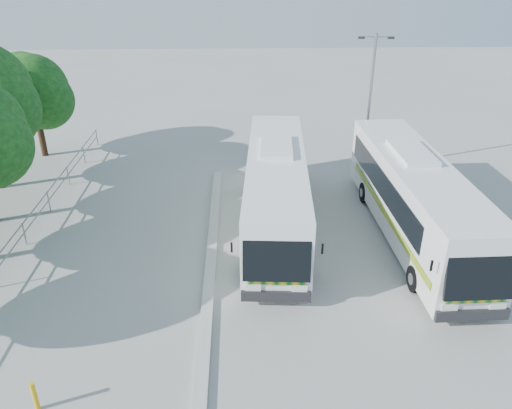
{
  "coord_description": "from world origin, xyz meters",
  "views": [
    {
      "loc": [
        -1.14,
        -15.04,
        10.82
      ],
      "look_at": [
        -0.49,
        2.74,
        1.81
      ],
      "focal_mm": 35.0,
      "sensor_mm": 36.0,
      "label": 1
    }
  ],
  "objects_px": {
    "lamppost": "(370,98)",
    "coach_adjacent": "(415,198)",
    "bollard": "(35,396)",
    "tree_far_e": "(34,91)",
    "coach_main": "(276,189)"
  },
  "relations": [
    {
      "from": "lamppost",
      "to": "coach_adjacent",
      "type": "bearing_deg",
      "value": -83.86
    },
    {
      "from": "coach_adjacent",
      "to": "bollard",
      "type": "bearing_deg",
      "value": -146.93
    },
    {
      "from": "tree_far_e",
      "to": "lamppost",
      "type": "xyz_separation_m",
      "value": [
        18.39,
        -2.86,
        0.13
      ]
    },
    {
      "from": "bollard",
      "to": "lamppost",
      "type": "bearing_deg",
      "value": 52.26
    },
    {
      "from": "tree_far_e",
      "to": "lamppost",
      "type": "height_order",
      "value": "lamppost"
    },
    {
      "from": "lamppost",
      "to": "bollard",
      "type": "distance_m",
      "value": 20.46
    },
    {
      "from": "coach_main",
      "to": "coach_adjacent",
      "type": "bearing_deg",
      "value": -7.24
    },
    {
      "from": "tree_far_e",
      "to": "coach_main",
      "type": "bearing_deg",
      "value": -34.84
    },
    {
      "from": "coach_main",
      "to": "tree_far_e",
      "type": "bearing_deg",
      "value": 149.05
    },
    {
      "from": "coach_main",
      "to": "bollard",
      "type": "distance_m",
      "value": 12.04
    },
    {
      "from": "tree_far_e",
      "to": "bollard",
      "type": "height_order",
      "value": "tree_far_e"
    },
    {
      "from": "coach_adjacent",
      "to": "lamppost",
      "type": "distance_m",
      "value": 7.66
    },
    {
      "from": "tree_far_e",
      "to": "coach_main",
      "type": "relative_size",
      "value": 0.5
    },
    {
      "from": "coach_main",
      "to": "lamppost",
      "type": "relative_size",
      "value": 1.64
    },
    {
      "from": "coach_main",
      "to": "bollard",
      "type": "xyz_separation_m",
      "value": [
        -6.99,
        -9.71,
        -1.33
      ]
    }
  ]
}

